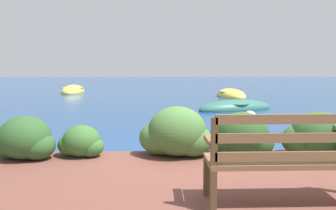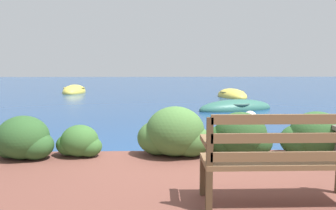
{
  "view_description": "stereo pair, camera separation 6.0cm",
  "coord_description": "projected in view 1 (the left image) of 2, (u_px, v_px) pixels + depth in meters",
  "views": [
    {
      "loc": [
        -0.86,
        -5.14,
        1.59
      ],
      "look_at": [
        -0.53,
        4.28,
        0.44
      ],
      "focal_mm": 35.0,
      "sensor_mm": 36.0,
      "label": 1
    },
    {
      "loc": [
        -0.8,
        -5.14,
        1.59
      ],
      "look_at": [
        -0.53,
        4.28,
        0.44
      ],
      "focal_mm": 35.0,
      "sensor_mm": 36.0,
      "label": 2
    }
  ],
  "objects": [
    {
      "name": "ground_plane",
      "position": [
        210.0,
        164.0,
        5.32
      ],
      "size": [
        80.0,
        80.0,
        0.0
      ],
      "color": "navy"
    },
    {
      "name": "park_bench",
      "position": [
        286.0,
        156.0,
        3.2
      ],
      "size": [
        1.54,
        0.48,
        0.93
      ],
      "rotation": [
        0.0,
        0.0,
        -0.03
      ],
      "color": "brown",
      "rests_on": "patio_terrace"
    },
    {
      "name": "hedge_clump_far_left",
      "position": [
        24.0,
        140.0,
        4.79
      ],
      "size": [
        0.94,
        0.68,
        0.64
      ],
      "color": "#2D5628",
      "rests_on": "patio_terrace"
    },
    {
      "name": "hedge_clump_left",
      "position": [
        81.0,
        143.0,
        4.93
      ],
      "size": [
        0.7,
        0.51,
        0.48
      ],
      "color": "#38662D",
      "rests_on": "patio_terrace"
    },
    {
      "name": "hedge_clump_centre",
      "position": [
        176.0,
        134.0,
        4.96
      ],
      "size": [
        1.11,
        0.8,
        0.75
      ],
      "color": "#426B33",
      "rests_on": "patio_terrace"
    },
    {
      "name": "hedge_clump_right",
      "position": [
        241.0,
        137.0,
        4.96
      ],
      "size": [
        0.99,
        0.71,
        0.67
      ],
      "color": "#284C23",
      "rests_on": "patio_terrace"
    },
    {
      "name": "hedge_clump_far_right",
      "position": [
        317.0,
        137.0,
        4.93
      ],
      "size": [
        1.01,
        0.73,
        0.69
      ],
      "color": "#2D5628",
      "rests_on": "patio_terrace"
    },
    {
      "name": "rowboat_nearest",
      "position": [
        235.0,
        108.0,
        11.73
      ],
      "size": [
        3.03,
        1.85,
        0.65
      ],
      "rotation": [
        0.0,
        0.0,
        0.32
      ],
      "color": "#336B5B",
      "rests_on": "ground_plane"
    },
    {
      "name": "rowboat_mid",
      "position": [
        231.0,
        96.0,
        16.49
      ],
      "size": [
        1.54,
        2.75,
        0.74
      ],
      "rotation": [
        0.0,
        0.0,
        4.85
      ],
      "color": "#DBC64C",
      "rests_on": "ground_plane"
    },
    {
      "name": "rowboat_far",
      "position": [
        73.0,
        92.0,
        18.91
      ],
      "size": [
        1.29,
        2.59,
        0.82
      ],
      "rotation": [
        0.0,
        0.0,
        1.6
      ],
      "color": "#DBC64C",
      "rests_on": "ground_plane"
    },
    {
      "name": "mooring_buoy",
      "position": [
        250.0,
        117.0,
        9.67
      ],
      "size": [
        0.42,
        0.42,
        0.38
      ],
      "color": "white",
      "rests_on": "ground_plane"
    }
  ]
}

